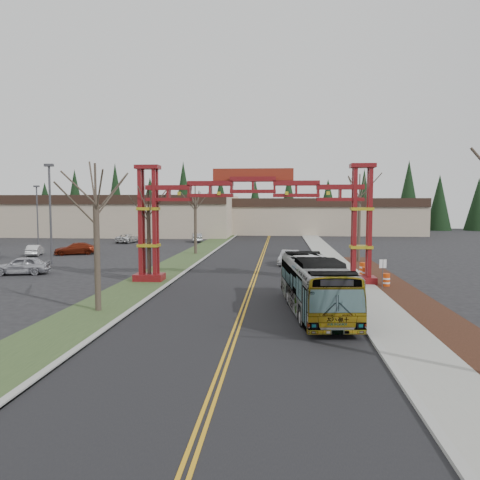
# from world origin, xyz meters

# --- Properties ---
(ground) EXTENTS (200.00, 200.00, 0.00)m
(ground) POSITION_xyz_m (0.00, 0.00, 0.00)
(ground) COLOR black
(ground) RESTS_ON ground
(road) EXTENTS (12.00, 110.00, 0.02)m
(road) POSITION_xyz_m (0.00, 25.00, 0.01)
(road) COLOR black
(road) RESTS_ON ground
(lane_line_left) EXTENTS (0.12, 100.00, 0.01)m
(lane_line_left) POSITION_xyz_m (-0.12, 25.00, 0.03)
(lane_line_left) COLOR gold
(lane_line_left) RESTS_ON road
(lane_line_right) EXTENTS (0.12, 100.00, 0.01)m
(lane_line_right) POSITION_xyz_m (0.12, 25.00, 0.03)
(lane_line_right) COLOR gold
(lane_line_right) RESTS_ON road
(curb_right) EXTENTS (0.30, 110.00, 0.15)m
(curb_right) POSITION_xyz_m (6.15, 25.00, 0.07)
(curb_right) COLOR #A0A09B
(curb_right) RESTS_ON ground
(sidewalk_right) EXTENTS (2.60, 110.00, 0.14)m
(sidewalk_right) POSITION_xyz_m (7.60, 25.00, 0.08)
(sidewalk_right) COLOR gray
(sidewalk_right) RESTS_ON ground
(landscape_strip) EXTENTS (2.60, 50.00, 0.12)m
(landscape_strip) POSITION_xyz_m (10.20, 10.00, 0.06)
(landscape_strip) COLOR black
(landscape_strip) RESTS_ON ground
(grass_median) EXTENTS (4.00, 110.00, 0.08)m
(grass_median) POSITION_xyz_m (-8.00, 25.00, 0.04)
(grass_median) COLOR #2E4522
(grass_median) RESTS_ON ground
(curb_left) EXTENTS (0.30, 110.00, 0.15)m
(curb_left) POSITION_xyz_m (-6.15, 25.00, 0.07)
(curb_left) COLOR #A0A09B
(curb_left) RESTS_ON ground
(gateway_arch) EXTENTS (18.20, 1.60, 8.90)m
(gateway_arch) POSITION_xyz_m (0.00, 18.00, 5.98)
(gateway_arch) COLOR #5F0E0C
(gateway_arch) RESTS_ON ground
(retail_building_west) EXTENTS (46.00, 22.30, 7.50)m
(retail_building_west) POSITION_xyz_m (-30.00, 71.96, 3.76)
(retail_building_west) COLOR tan
(retail_building_west) RESTS_ON ground
(retail_building_east) EXTENTS (38.00, 20.30, 7.00)m
(retail_building_east) POSITION_xyz_m (10.00, 79.95, 3.51)
(retail_building_east) COLOR tan
(retail_building_east) RESTS_ON ground
(conifer_treeline) EXTENTS (116.10, 5.60, 13.00)m
(conifer_treeline) POSITION_xyz_m (0.25, 92.00, 6.49)
(conifer_treeline) COLOR black
(conifer_treeline) RESTS_ON ground
(transit_bus) EXTENTS (3.71, 11.12, 3.04)m
(transit_bus) POSITION_xyz_m (3.97, 8.55, 1.52)
(transit_bus) COLOR #96989D
(transit_bus) RESTS_ON ground
(silver_sedan) EXTENTS (2.31, 4.54, 1.43)m
(silver_sedan) POSITION_xyz_m (2.93, 28.73, 0.71)
(silver_sedan) COLOR #A5A8AD
(silver_sedan) RESTS_ON ground
(parked_car_near_a) EXTENTS (4.85, 2.92, 1.54)m
(parked_car_near_a) POSITION_xyz_m (-19.76, 20.49, 0.77)
(parked_car_near_a) COLOR #B1B2BA
(parked_car_near_a) RESTS_ON ground
(parked_car_near_b) EXTENTS (2.29, 3.97, 1.24)m
(parked_car_near_b) POSITION_xyz_m (-26.26, 34.57, 0.62)
(parked_car_near_b) COLOR silver
(parked_car_near_b) RESTS_ON ground
(parked_car_mid_a) EXTENTS (5.21, 3.78, 1.40)m
(parked_car_mid_a) POSITION_xyz_m (-22.01, 35.96, 0.70)
(parked_car_mid_a) COLOR maroon
(parked_car_mid_a) RESTS_ON ground
(parked_car_far_a) EXTENTS (2.35, 4.30, 1.34)m
(parked_car_far_a) POSITION_xyz_m (-11.00, 55.17, 0.67)
(parked_car_far_a) COLOR #A1A3A8
(parked_car_far_a) RESTS_ON ground
(parked_car_far_b) EXTENTS (3.09, 5.21, 1.36)m
(parked_car_far_b) POSITION_xyz_m (-21.23, 52.79, 0.68)
(parked_car_far_b) COLOR silver
(parked_car_far_b) RESTS_ON ground
(bare_tree_median_near) EXTENTS (3.35, 3.35, 8.19)m
(bare_tree_median_near) POSITION_xyz_m (-8.00, 7.84, 5.94)
(bare_tree_median_near) COLOR #382D26
(bare_tree_median_near) RESTS_ON ground
(bare_tree_median_mid) EXTENTS (3.00, 3.00, 7.33)m
(bare_tree_median_mid) POSITION_xyz_m (-8.00, 18.01, 5.31)
(bare_tree_median_mid) COLOR #382D26
(bare_tree_median_mid) RESTS_ON ground
(bare_tree_median_far) EXTENTS (3.51, 3.51, 8.66)m
(bare_tree_median_far) POSITION_xyz_m (-8.00, 37.68, 6.30)
(bare_tree_median_far) COLOR #382D26
(bare_tree_median_far) RESTS_ON ground
(bare_tree_right_far) EXTENTS (3.39, 3.39, 8.99)m
(bare_tree_right_far) POSITION_xyz_m (10.00, 31.31, 6.70)
(bare_tree_right_far) COLOR #382D26
(bare_tree_right_far) RESTS_ON ground
(light_pole_near) EXTENTS (0.86, 0.43, 9.89)m
(light_pole_near) POSITION_xyz_m (-20.61, 27.44, 5.72)
(light_pole_near) COLOR #3F3F44
(light_pole_near) RESTS_ON ground
(light_pole_mid) EXTENTS (0.73, 0.37, 8.46)m
(light_pole_mid) POSITION_xyz_m (-31.03, 44.17, 4.89)
(light_pole_mid) COLOR #3F3F44
(light_pole_mid) RESTS_ON ground
(light_pole_far) EXTENTS (0.80, 0.40, 9.28)m
(light_pole_far) POSITION_xyz_m (-19.39, 61.89, 5.37)
(light_pole_far) COLOR #3F3F44
(light_pole_far) RESTS_ON ground
(street_sign) EXTENTS (0.49, 0.12, 2.16)m
(street_sign) POSITION_xyz_m (9.10, 15.63, 1.55)
(street_sign) COLOR #3F3F44
(street_sign) RESTS_ON ground
(barrel_south) EXTENTS (0.55, 0.55, 1.01)m
(barrel_south) POSITION_xyz_m (9.61, 16.84, 0.51)
(barrel_south) COLOR #CE3F0B
(barrel_south) RESTS_ON ground
(barrel_mid) EXTENTS (0.60, 0.60, 1.12)m
(barrel_mid) POSITION_xyz_m (8.61, 19.24, 0.56)
(barrel_mid) COLOR #CE3F0B
(barrel_mid) RESTS_ON ground
(barrel_north) EXTENTS (0.60, 0.60, 1.12)m
(barrel_north) POSITION_xyz_m (8.92, 22.23, 0.56)
(barrel_north) COLOR #CE3F0B
(barrel_north) RESTS_ON ground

